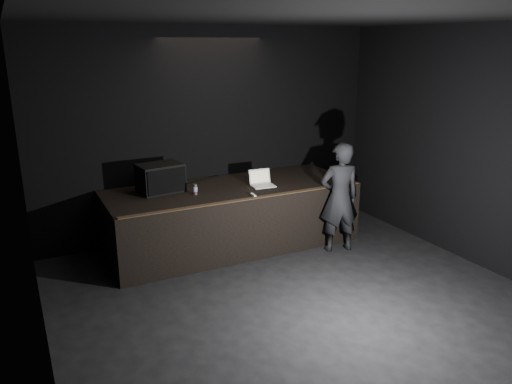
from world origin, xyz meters
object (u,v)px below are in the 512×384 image
object	(u,v)px
laptop	(262,182)
beer_can	(195,189)
stage_monitor	(161,178)
person	(340,198)
stage_riser	(232,216)

from	to	relation	value
laptop	beer_can	world-z (taller)	laptop
laptop	stage_monitor	bearing A→B (deg)	171.04
stage_monitor	person	size ratio (longest dim) A/B	0.41
stage_monitor	stage_riser	bearing A→B (deg)	-20.35
stage_riser	person	world-z (taller)	person
beer_can	person	size ratio (longest dim) A/B	0.09
laptop	person	distance (m)	1.27
beer_can	person	bearing A→B (deg)	-21.20
beer_can	stage_riser	bearing A→B (deg)	11.58
stage_riser	stage_monitor	bearing A→B (deg)	167.51
laptop	person	world-z (taller)	person
laptop	person	xyz separation A→B (m)	(0.97, -0.81, -0.18)
laptop	stage_riser	bearing A→B (deg)	167.92
stage_riser	laptop	world-z (taller)	laptop
stage_riser	laptop	distance (m)	0.75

